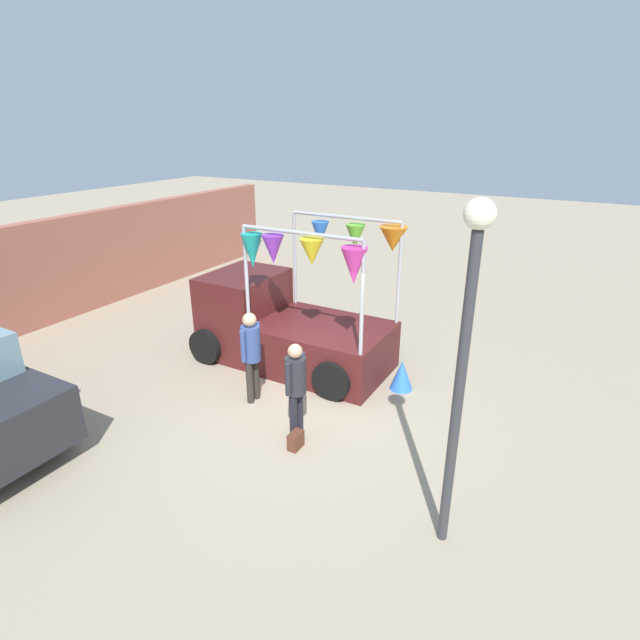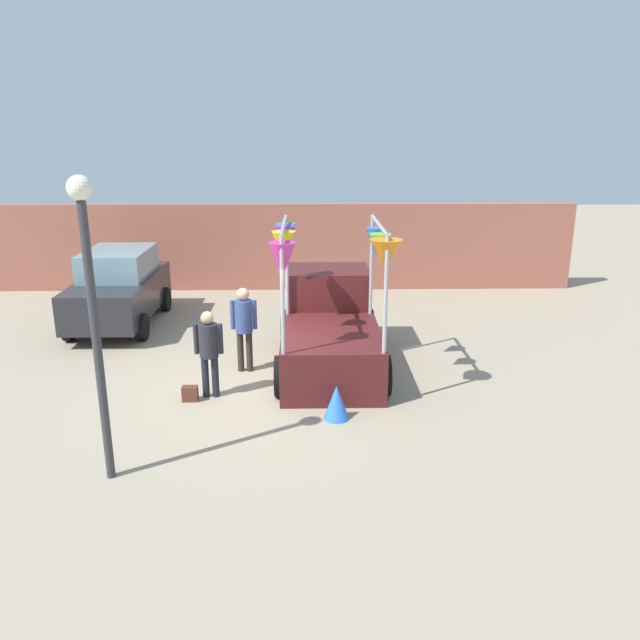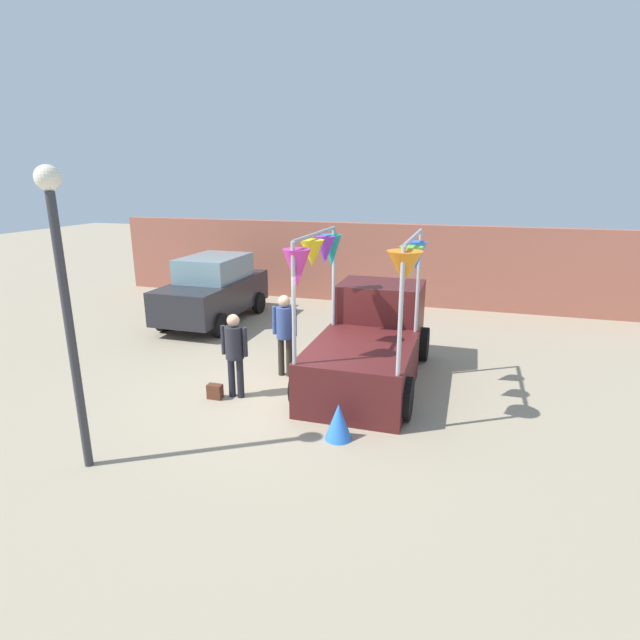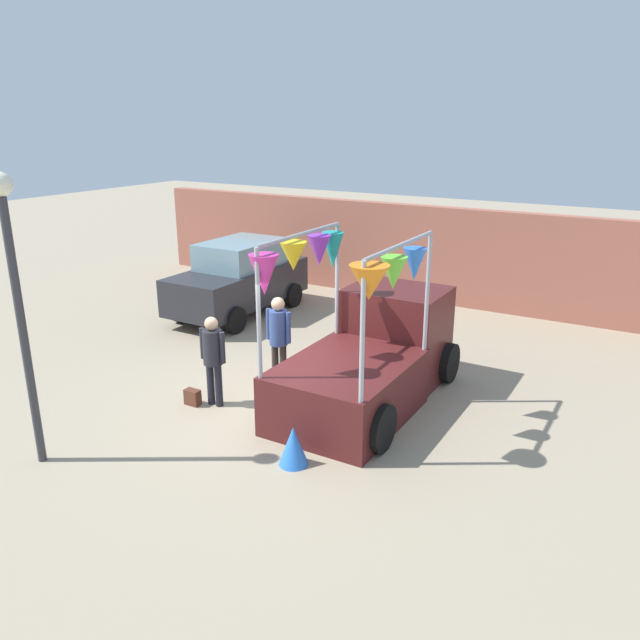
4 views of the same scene
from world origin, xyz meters
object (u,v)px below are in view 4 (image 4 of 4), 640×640
at_px(parked_car, 239,278).
at_px(street_lamp, 15,283).
at_px(person_customer, 213,353).
at_px(vendor_truck, 373,351).
at_px(handbag, 193,397).
at_px(folded_kite_bundle_azure, 293,446).
at_px(person_vendor, 279,333).

height_order(parked_car, street_lamp, street_lamp).
bearing_deg(person_customer, vendor_truck, 37.74).
xyz_separation_m(vendor_truck, parked_car, (-5.13, 2.81, 0.06)).
bearing_deg(handbag, person_customer, 29.74).
relative_size(vendor_truck, person_customer, 2.56).
bearing_deg(folded_kite_bundle_azure, vendor_truck, 90.81).
distance_m(person_customer, street_lamp, 3.42).
distance_m(vendor_truck, person_vendor, 1.78).
xyz_separation_m(person_vendor, folded_kite_bundle_azure, (1.75, -2.24, -0.75)).
bearing_deg(handbag, folded_kite_bundle_azure, -16.60).
height_order(vendor_truck, person_vendor, vendor_truck).
bearing_deg(street_lamp, parked_car, 104.55).
bearing_deg(handbag, person_vendor, 59.45).
height_order(parked_car, handbag, parked_car).
relative_size(handbag, street_lamp, 0.07).
bearing_deg(person_customer, folded_kite_bundle_azure, -23.38).
bearing_deg(vendor_truck, person_customer, -142.26).
bearing_deg(person_vendor, parked_car, 136.26).
xyz_separation_m(person_customer, handbag, (-0.35, -0.20, -0.84)).
bearing_deg(person_vendor, folded_kite_bundle_azure, -52.01).
relative_size(street_lamp, folded_kite_bundle_azure, 6.97).
bearing_deg(street_lamp, person_vendor, 69.28).
bearing_deg(street_lamp, folded_kite_bundle_azure, 28.62).
bearing_deg(folded_kite_bundle_azure, person_customer, 156.62).
relative_size(vendor_truck, handbag, 14.90).
height_order(person_customer, folded_kite_bundle_azure, person_customer).
relative_size(handbag, folded_kite_bundle_azure, 0.47).
xyz_separation_m(handbag, street_lamp, (-0.66, -2.57, 2.57)).
distance_m(person_customer, handbag, 0.93).
xyz_separation_m(vendor_truck, person_customer, (-2.23, -1.72, 0.10)).
distance_m(handbag, folded_kite_bundle_azure, 2.73).
distance_m(parked_car, person_vendor, 4.74).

